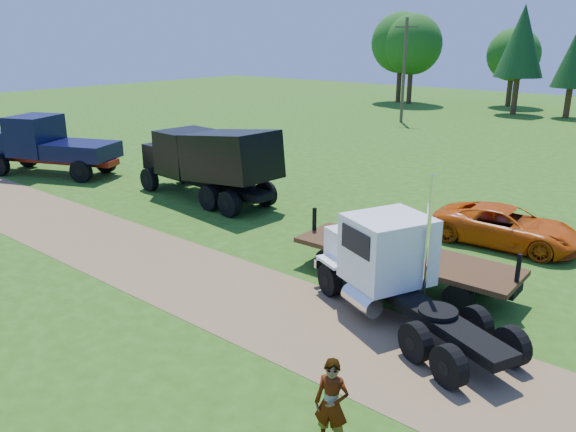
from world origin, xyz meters
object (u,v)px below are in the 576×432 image
Objects in this scene: white_semi_tractor at (388,264)px; navy_truck at (47,145)px; black_dump_truck at (209,159)px; orange_pickup at (507,226)px; spectator_a at (332,404)px; flatbed_trailer at (403,259)px.

navy_truck is at bearing -161.91° from white_semi_tractor.
black_dump_truck is 11.16m from navy_truck.
orange_pickup is (13.01, 2.94, -1.27)m from black_dump_truck.
orange_pickup is at bearing 78.76° from spectator_a.
spectator_a is at bearing -72.25° from flatbed_trailer.
orange_pickup is at bearing 16.74° from black_dump_truck.
white_semi_tractor is at bearing -29.05° from navy_truck.
black_dump_truck is at bearing 99.19° from orange_pickup.
white_semi_tractor is 5.96m from spectator_a.
spectator_a reaches higher than flatbed_trailer.
black_dump_truck is (-12.26, 4.53, 0.59)m from white_semi_tractor.
orange_pickup is 5.65m from flatbed_trailer.
spectator_a is (14.32, -10.09, -1.08)m from black_dump_truck.
flatbed_trailer is at bearing -8.31° from black_dump_truck.
flatbed_trailer is (-0.56, 1.98, -0.63)m from white_semi_tractor.
flatbed_trailer is 3.89× the size of spectator_a.
black_dump_truck is at bearing 166.25° from flatbed_trailer.
navy_truck is at bearing -164.31° from black_dump_truck.
black_dump_truck reaches higher than navy_truck.
spectator_a is at bearing -40.70° from navy_truck.
flatbed_trailer is (11.69, -2.55, -1.22)m from black_dump_truck.
orange_pickup is (23.93, 5.20, -0.94)m from navy_truck.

